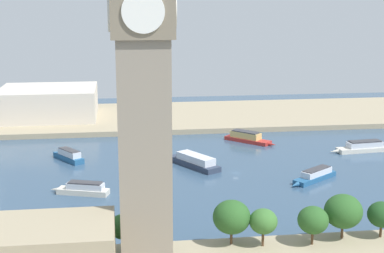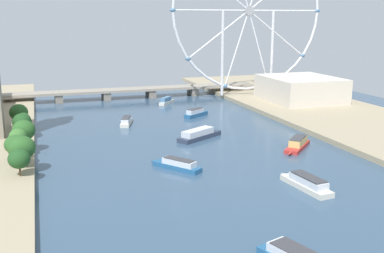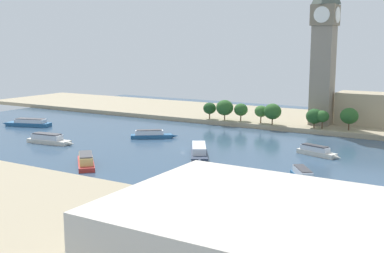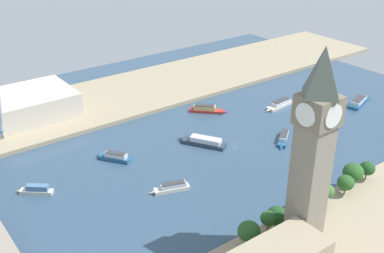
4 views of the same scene
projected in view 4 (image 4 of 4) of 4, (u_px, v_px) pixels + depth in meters
name	position (u px, v px, depth m)	size (l,w,h in m)	color
ground_plane	(235.00, 145.00, 322.38)	(412.74, 412.74, 0.00)	#334C66
riverbank_right	(142.00, 90.00, 409.24)	(90.00, 520.00, 3.00)	tan
clock_tower	(313.00, 151.00, 203.67)	(16.31, 16.31, 97.47)	gray
tree_row_embankment	(315.00, 195.00, 248.63)	(14.91, 105.47, 14.18)	#513823
riverside_hall	(32.00, 104.00, 354.81)	(51.96, 59.57, 18.66)	beige
tour_boat_0	(114.00, 157.00, 302.50)	(22.10, 16.80, 5.71)	#235684
tour_boat_1	(36.00, 190.00, 268.87)	(16.72, 18.91, 5.50)	beige
tour_boat_2	(284.00, 137.00, 327.56)	(19.75, 25.12, 5.03)	#235684
tour_boat_3	(206.00, 109.00, 370.58)	(24.84, 24.78, 5.87)	#B22D28
tour_boat_4	(172.00, 187.00, 271.41)	(11.67, 24.16, 5.12)	beige
tour_boat_5	(204.00, 142.00, 321.16)	(32.80, 22.71, 5.77)	#2D384C
tour_boat_6	(359.00, 101.00, 385.13)	(16.99, 35.60, 5.33)	#235684
tour_boat_7	(280.00, 104.00, 379.57)	(9.68, 31.22, 5.63)	beige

